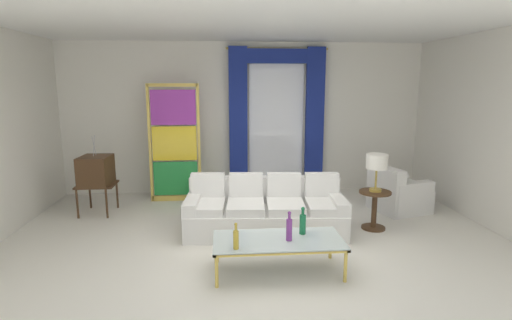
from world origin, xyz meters
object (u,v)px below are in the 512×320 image
vintage_tv (96,172)px  coffee_table (278,242)px  peacock_figurine (199,193)px  round_side_table (374,206)px  table_lamp_brass (377,163)px  couch_white_long (265,212)px  bottle_crystal_tall (236,239)px  stained_glass_divider (175,146)px  bottle_amber_squat (289,229)px  armchair_white (397,195)px  bottle_blue_decanter (303,223)px

vintage_tv → coffee_table: bearing=-41.5°
vintage_tv → peacock_figurine: 1.81m
round_side_table → table_lamp_brass: (0.00, 0.00, 0.67)m
couch_white_long → table_lamp_brass: 1.82m
bottle_crystal_tall → round_side_table: 2.67m
coffee_table → stained_glass_divider: 3.51m
bottle_amber_squat → round_side_table: bottle_amber_squat is taller
couch_white_long → peacock_figurine: couch_white_long is taller
vintage_tv → armchair_white: 5.20m
bottle_amber_squat → armchair_white: 3.16m
couch_white_long → round_side_table: couch_white_long is taller
bottle_amber_squat → armchair_white: armchair_white is taller
bottle_blue_decanter → bottle_crystal_tall: bottle_blue_decanter is taller
armchair_white → peacock_figurine: armchair_white is taller
bottle_crystal_tall → round_side_table: bearing=35.5°
couch_white_long → coffee_table: bearing=-89.7°
armchair_white → coffee_table: bearing=-138.2°
bottle_blue_decanter → vintage_tv: bearing=143.2°
stained_glass_divider → round_side_table: size_ratio=3.70×
couch_white_long → bottle_crystal_tall: bearing=-107.3°
bottle_blue_decanter → bottle_amber_squat: bottle_amber_squat is taller
bottle_amber_squat → round_side_table: bearing=41.2°
table_lamp_brass → bottle_blue_decanter: bearing=-139.2°
table_lamp_brass → armchair_white: bearing=48.9°
bottle_blue_decanter → vintage_tv: size_ratio=0.25×
coffee_table → bottle_blue_decanter: 0.39m
bottle_crystal_tall → peacock_figurine: (-0.57, 3.03, -0.31)m
bottle_blue_decanter → peacock_figurine: size_ratio=0.56×
stained_glass_divider → peacock_figurine: (0.44, -0.30, -0.84)m
couch_white_long → peacock_figurine: 1.80m
bottle_crystal_tall → table_lamp_brass: size_ratio=0.53×
bottle_crystal_tall → stained_glass_divider: size_ratio=0.14×
bottle_crystal_tall → round_side_table: bottle_crystal_tall is taller
bottle_blue_decanter → bottle_amber_squat: bearing=-135.9°
armchair_white → stained_glass_divider: size_ratio=0.45×
coffee_table → table_lamp_brass: bearing=38.1°
bottle_blue_decanter → couch_white_long: bearing=105.1°
bottle_blue_decanter → stained_glass_divider: size_ratio=0.15×
stained_glass_divider → couch_white_long: bearing=-49.1°
bottle_amber_squat → stained_glass_divider: bearing=117.5°
stained_glass_divider → peacock_figurine: stained_glass_divider is taller
couch_white_long → coffee_table: size_ratio=1.58×
couch_white_long → stained_glass_divider: (-1.51, 1.74, 0.75)m
vintage_tv → round_side_table: (4.44, -1.15, -0.37)m
table_lamp_brass → bottle_crystal_tall: bearing=-144.5°
bottle_blue_decanter → table_lamp_brass: bearing=40.8°
bottle_crystal_tall → peacock_figurine: 3.10m
couch_white_long → armchair_white: (2.40, 0.79, -0.02)m
bottle_blue_decanter → peacock_figurine: (-1.39, 2.65, -0.33)m
bottle_blue_decanter → armchair_white: bearing=43.9°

